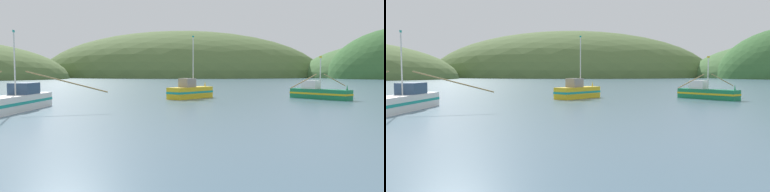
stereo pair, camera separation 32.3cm
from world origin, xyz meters
TOP-DOWN VIEW (x-y plane):
  - hill_far_right at (-23.98, 255.69)m, footprint 188.75×151.00m
  - fishing_boat_green at (11.57, 45.69)m, footprint 9.09×8.17m
  - fishing_boat_white at (-19.22, 29.14)m, footprint 16.38×11.57m
  - fishing_boat_yellow at (-4.87, 45.79)m, footprint 5.87×6.89m

SIDE VIEW (x-z plane):
  - hill_far_right at x=-23.98m, z-range -30.62..30.62m
  - fishing_boat_green at x=11.57m, z-range -1.90..3.52m
  - fishing_boat_white at x=-19.22m, z-range -2.68..4.41m
  - fishing_boat_yellow at x=-4.87m, z-range -3.17..4.98m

